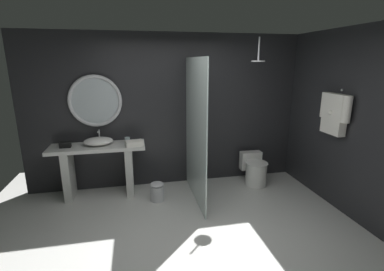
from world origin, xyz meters
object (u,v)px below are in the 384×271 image
object	(u,v)px
waste_bin	(157,191)
folded_hand_towel	(134,143)
tissue_box	(65,145)
round_wall_mirror	(95,101)
toilet	(255,170)
tumbler_cup	(127,140)
hanging_bathrobe	(335,112)
vessel_sink	(98,141)
rain_shower_head	(258,59)

from	to	relation	value
waste_bin	folded_hand_towel	size ratio (longest dim) A/B	1.16
tissue_box	folded_hand_towel	world-z (taller)	tissue_box
tissue_box	round_wall_mirror	xyz separation A→B (m)	(0.47, 0.24, 0.63)
toilet	tumbler_cup	bearing A→B (deg)	176.37
tumbler_cup	hanging_bathrobe	size ratio (longest dim) A/B	0.15
tumbler_cup	waste_bin	size ratio (longest dim) A/B	0.31
vessel_sink	waste_bin	xyz separation A→B (m)	(0.87, -0.42, -0.76)
hanging_bathrobe	waste_bin	bearing A→B (deg)	166.19
vessel_sink	toilet	bearing A→B (deg)	-2.95
tumbler_cup	waste_bin	distance (m)	0.95
tumbler_cup	tissue_box	size ratio (longest dim) A/B	0.61
hanging_bathrobe	rain_shower_head	bearing A→B (deg)	139.63
round_wall_mirror	waste_bin	distance (m)	1.74
hanging_bathrobe	folded_hand_towel	bearing A→B (deg)	163.10
rain_shower_head	tumbler_cup	bearing A→B (deg)	171.85
toilet	round_wall_mirror	bearing A→B (deg)	172.90
tumbler_cup	rain_shower_head	xyz separation A→B (m)	(2.06, -0.30, 1.27)
hanging_bathrobe	round_wall_mirror	bearing A→B (deg)	160.10
tumbler_cup	waste_bin	bearing A→B (deg)	-45.10
vessel_sink	tumbler_cup	distance (m)	0.45
tissue_box	folded_hand_towel	size ratio (longest dim) A/B	0.60
rain_shower_head	folded_hand_towel	world-z (taller)	rain_shower_head
hanging_bathrobe	toilet	xyz separation A→B (m)	(-0.75, 0.90, -1.18)
waste_bin	folded_hand_towel	distance (m)	0.84
rain_shower_head	hanging_bathrobe	distance (m)	1.37
hanging_bathrobe	waste_bin	xyz separation A→B (m)	(-2.52, 0.62, -1.28)
tumbler_cup	round_wall_mirror	size ratio (longest dim) A/B	0.11
tissue_box	tumbler_cup	bearing A→B (deg)	3.01
tumbler_cup	tissue_box	world-z (taller)	tumbler_cup
round_wall_mirror	hanging_bathrobe	world-z (taller)	round_wall_mirror
rain_shower_head	waste_bin	size ratio (longest dim) A/B	1.21
tissue_box	rain_shower_head	bearing A→B (deg)	-4.71
rain_shower_head	folded_hand_towel	bearing A→B (deg)	176.65
tumbler_cup	toilet	distance (m)	2.29
toilet	waste_bin	distance (m)	1.80
tumbler_cup	folded_hand_towel	distance (m)	0.21
vessel_sink	hanging_bathrobe	bearing A→B (deg)	-17.04
vessel_sink	tumbler_cup	bearing A→B (deg)	0.41
tissue_box	waste_bin	distance (m)	1.59
round_wall_mirror	toilet	xyz separation A→B (m)	(2.66, -0.33, -1.27)
vessel_sink	round_wall_mirror	world-z (taller)	round_wall_mirror
hanging_bathrobe	toilet	world-z (taller)	hanging_bathrobe
tumbler_cup	waste_bin	world-z (taller)	tumbler_cup
hanging_bathrobe	folded_hand_towel	distance (m)	3.01
round_wall_mirror	hanging_bathrobe	xyz separation A→B (m)	(3.41, -1.23, -0.09)
tissue_box	toilet	distance (m)	3.19
tissue_box	rain_shower_head	xyz separation A→B (m)	(3.00, -0.25, 1.28)
tissue_box	hanging_bathrobe	size ratio (longest dim) A/B	0.24
vessel_sink	hanging_bathrobe	distance (m)	3.58
vessel_sink	rain_shower_head	size ratio (longest dim) A/B	1.23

